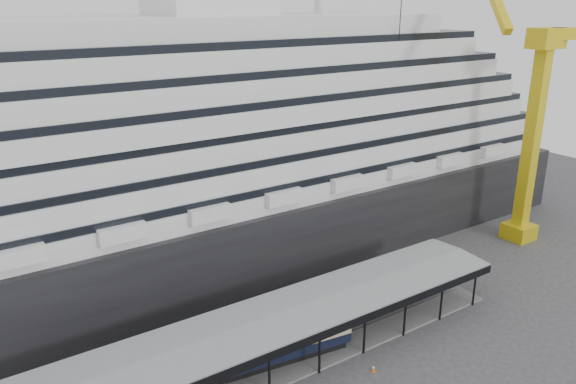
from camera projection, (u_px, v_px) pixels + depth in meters
name	position (u px, v px, depth m)	size (l,w,h in m)	color
cruise_ship	(158.00, 135.00, 72.13)	(130.00, 30.00, 43.90)	black
platform_canopy	(272.00, 342.00, 56.15)	(56.00, 9.18, 5.30)	slate
crane_yellow	(529.00, 110.00, 79.70)	(23.83, 18.78, 47.60)	gold
pullman_carriage	(250.00, 348.00, 54.72)	(21.86, 5.71, 21.29)	black
traffic_cone_right	(373.00, 368.00, 55.28)	(0.45, 0.45, 0.76)	#E55B0C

